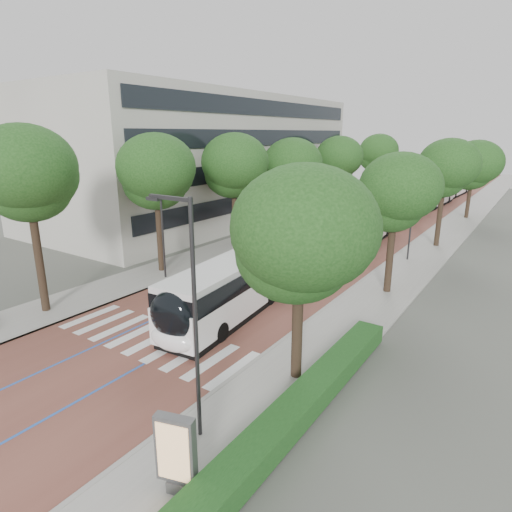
% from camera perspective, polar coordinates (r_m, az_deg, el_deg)
% --- Properties ---
extents(ground, '(160.00, 160.00, 0.00)m').
position_cam_1_polar(ground, '(21.74, -15.88, -11.59)').
color(ground, '#51544C').
rests_on(ground, ground).
extents(road, '(11.00, 140.00, 0.02)m').
position_cam_1_polar(road, '(55.08, 17.64, 5.01)').
color(road, brown).
rests_on(road, ground).
extents(sidewalk_left, '(4.00, 140.00, 0.12)m').
position_cam_1_polar(sidewalk_left, '(57.59, 10.48, 6.00)').
color(sidewalk_left, gray).
rests_on(sidewalk_left, ground).
extents(sidewalk_right, '(4.00, 140.00, 0.12)m').
position_cam_1_polar(sidewalk_right, '(53.49, 25.34, 3.96)').
color(sidewalk_right, gray).
rests_on(sidewalk_right, ground).
extents(kerb_left, '(0.20, 140.00, 0.14)m').
position_cam_1_polar(kerb_left, '(56.87, 12.24, 5.78)').
color(kerb_left, gray).
rests_on(kerb_left, ground).
extents(kerb_right, '(0.20, 140.00, 0.14)m').
position_cam_1_polar(kerb_right, '(53.79, 23.35, 4.25)').
color(kerb_right, gray).
rests_on(kerb_right, ground).
extents(zebra_crossing, '(10.55, 3.60, 0.01)m').
position_cam_1_polar(zebra_crossing, '(22.16, -13.55, -10.78)').
color(zebra_crossing, silver).
rests_on(zebra_crossing, ground).
extents(lane_line_left, '(0.12, 126.00, 0.01)m').
position_cam_1_polar(lane_line_left, '(55.54, 16.06, 5.24)').
color(lane_line_left, '#2355B2').
rests_on(lane_line_left, road).
extents(lane_line_right, '(0.12, 126.00, 0.01)m').
position_cam_1_polar(lane_line_right, '(54.65, 19.25, 4.80)').
color(lane_line_right, '#2355B2').
rests_on(lane_line_right, road).
extents(office_building, '(18.11, 40.00, 14.00)m').
position_cam_1_polar(office_building, '(53.02, -6.92, 12.87)').
color(office_building, '#99968E').
rests_on(office_building, ground).
extents(hedge, '(1.20, 14.00, 0.80)m').
position_cam_1_polar(hedge, '(16.40, 6.31, -18.80)').
color(hedge, '#174317').
rests_on(hedge, sidewalk_right).
extents(streetlight_near, '(1.82, 0.20, 8.00)m').
position_cam_1_polar(streetlight_near, '(13.42, -8.76, -6.22)').
color(streetlight_near, '#2C2C2F').
rests_on(streetlight_near, sidewalk_right).
extents(streetlight_far, '(1.82, 0.20, 8.00)m').
position_cam_1_polar(streetlight_far, '(35.44, 19.95, 6.93)').
color(streetlight_far, '#2C2C2F').
rests_on(streetlight_far, sidewalk_right).
extents(lamp_post_left, '(0.14, 0.14, 8.00)m').
position_cam_1_polar(lamp_post_left, '(29.78, -12.42, 4.57)').
color(lamp_post_left, '#2C2C2F').
rests_on(lamp_post_left, sidewalk_left).
extents(trees_left, '(6.25, 60.57, 9.80)m').
position_cam_1_polar(trees_left, '(45.58, 4.30, 12.05)').
color(trees_left, black).
rests_on(trees_left, ground).
extents(trees_right, '(5.95, 47.78, 8.91)m').
position_cam_1_polar(trees_right, '(36.56, 22.44, 9.05)').
color(trees_right, black).
rests_on(trees_right, ground).
extents(lead_bus, '(4.29, 18.55, 3.20)m').
position_cam_1_polar(lead_bus, '(26.31, 0.43, -2.18)').
color(lead_bus, black).
rests_on(lead_bus, ground).
extents(bus_queued_0, '(3.21, 12.52, 3.20)m').
position_cam_1_polar(bus_queued_0, '(40.24, 14.06, 3.77)').
color(bus_queued_0, white).
rests_on(bus_queued_0, ground).
extents(bus_queued_1, '(3.19, 12.52, 3.20)m').
position_cam_1_polar(bus_queued_1, '(51.75, 18.60, 6.08)').
color(bus_queued_1, white).
rests_on(bus_queued_1, ground).
extents(bus_queued_2, '(3.01, 12.49, 3.20)m').
position_cam_1_polar(bus_queued_2, '(65.11, 22.57, 7.59)').
color(bus_queued_2, white).
rests_on(bus_queued_2, ground).
extents(bus_queued_3, '(3.10, 12.50, 3.20)m').
position_cam_1_polar(bus_queued_3, '(77.45, 24.80, 8.51)').
color(bus_queued_3, white).
rests_on(bus_queued_3, ground).
extents(ad_panel, '(1.20, 0.63, 2.40)m').
position_cam_1_polar(ad_panel, '(13.17, -10.63, -24.37)').
color(ad_panel, '#59595B').
rests_on(ad_panel, sidewalk_right).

